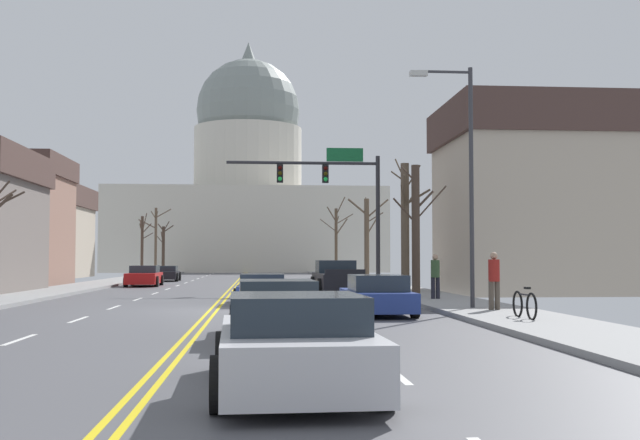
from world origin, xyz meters
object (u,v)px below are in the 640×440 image
(sedan_oncoming_01, at_px, (165,274))
(pedestrian_00, at_px, (435,274))
(sedan_near_02, at_px, (377,296))
(pedestrian_01, at_px, (494,278))
(street_lamp_right, at_px, (463,165))
(sedan_oncoming_00, at_px, (144,276))
(signal_gantry, at_px, (337,188))
(sedan_near_01, at_px, (262,289))
(sedan_near_03, at_px, (277,311))
(bicycle_parked, at_px, (524,305))
(pickup_truck_near_00, at_px, (337,279))
(sedan_near_04, at_px, (294,346))

(sedan_oncoming_01, distance_m, pedestrian_00, 31.16)
(sedan_near_02, height_order, pedestrian_01, pedestrian_01)
(street_lamp_right, relative_size, sedan_oncoming_00, 1.68)
(sedan_oncoming_00, bearing_deg, pedestrian_00, -52.82)
(signal_gantry, distance_m, pedestrian_00, 11.26)
(sedan_near_01, distance_m, sedan_near_03, 12.27)
(sedan_oncoming_00, xyz_separation_m, sedan_oncoming_01, (0.04, 10.00, -0.05))
(sedan_near_01, distance_m, pedestrian_01, 9.11)
(sedan_oncoming_01, bearing_deg, bicycle_parked, -69.81)
(pickup_truck_near_00, distance_m, sedan_near_01, 7.98)
(signal_gantry, height_order, sedan_near_04, signal_gantry)
(sedan_near_02, height_order, sedan_near_04, sedan_near_04)
(sedan_near_01, distance_m, bicycle_parked, 11.27)
(sedan_near_01, bearing_deg, sedan_near_04, -89.01)
(sedan_near_03, bearing_deg, sedan_oncoming_00, 103.33)
(sedan_near_01, bearing_deg, street_lamp_right, -37.04)
(street_lamp_right, distance_m, sedan_near_04, 15.66)
(signal_gantry, relative_size, sedan_near_04, 1.75)
(signal_gantry, distance_m, sedan_oncoming_01, 21.49)
(street_lamp_right, xyz_separation_m, pedestrian_00, (0.29, 5.24, -3.57))
(bicycle_parked, bearing_deg, street_lamp_right, 95.97)
(signal_gantry, relative_size, sedan_near_03, 1.69)
(pickup_truck_near_00, bearing_deg, sedan_near_04, -97.07)
(sedan_near_04, relative_size, sedan_oncoming_00, 0.99)
(street_lamp_right, relative_size, pedestrian_01, 4.40)
(sedan_oncoming_00, height_order, pedestrian_01, pedestrian_01)
(sedan_oncoming_01, height_order, bicycle_parked, sedan_oncoming_01)
(sedan_near_03, relative_size, pedestrian_00, 2.75)
(sedan_near_04, height_order, bicycle_parked, sedan_near_04)
(signal_gantry, bearing_deg, sedan_near_02, -91.54)
(sedan_near_02, relative_size, sedan_near_03, 0.94)
(sedan_near_02, relative_size, sedan_oncoming_01, 1.02)
(sedan_near_03, height_order, sedan_oncoming_01, sedan_near_03)
(sedan_oncoming_00, xyz_separation_m, pedestrian_00, (13.67, -18.02, 0.49))
(pickup_truck_near_00, relative_size, bicycle_parked, 3.19)
(street_lamp_right, bearing_deg, sedan_near_01, 142.96)
(pedestrian_00, relative_size, pedestrian_01, 0.98)
(sedan_near_01, bearing_deg, signal_gantry, 69.95)
(signal_gantry, xyz_separation_m, sedan_near_04, (-3.52, -29.19, -4.70))
(bicycle_parked, bearing_deg, pickup_truck_near_00, 101.39)
(street_lamp_right, bearing_deg, sedan_near_04, -113.44)
(street_lamp_right, distance_m, bicycle_parked, 5.95)
(sedan_near_04, distance_m, sedan_oncoming_00, 37.86)
(pickup_truck_near_00, height_order, bicycle_parked, pickup_truck_near_00)
(sedan_near_01, bearing_deg, sedan_oncoming_01, 103.81)
(street_lamp_right, bearing_deg, pedestrian_01, -59.29)
(sedan_near_03, bearing_deg, sedan_oncoming_01, 100.09)
(signal_gantry, bearing_deg, pedestrian_01, -79.19)
(signal_gantry, distance_m, sedan_near_03, 23.55)
(sedan_near_02, relative_size, sedan_oncoming_00, 0.96)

